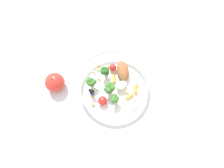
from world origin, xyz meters
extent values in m
plane|color=white|center=(0.00, 0.00, 0.00)|extent=(2.40, 2.40, 0.00)
cylinder|color=white|center=(-0.01, 0.00, 0.00)|extent=(0.22, 0.22, 0.01)
torus|color=white|center=(-0.01, 0.00, 0.04)|extent=(0.24, 0.24, 0.01)
ellipsoid|color=brown|center=(-0.03, 0.05, 0.03)|extent=(0.08, 0.07, 0.04)
cylinder|color=#7FAD5B|center=(0.01, -0.02, 0.02)|extent=(0.02, 0.02, 0.03)
sphere|color=#386B28|center=(0.01, -0.02, 0.04)|extent=(0.02, 0.02, 0.02)
sphere|color=#386B28|center=(0.01, -0.01, 0.05)|extent=(0.02, 0.02, 0.02)
sphere|color=#386B28|center=(0.01, -0.01, 0.05)|extent=(0.02, 0.02, 0.02)
sphere|color=#386B28|center=(0.00, -0.01, 0.05)|extent=(0.02, 0.02, 0.02)
sphere|color=#386B28|center=(0.00, -0.02, 0.04)|extent=(0.02, 0.02, 0.02)
sphere|color=#386B28|center=(0.00, -0.02, 0.05)|extent=(0.02, 0.02, 0.02)
sphere|color=#386B28|center=(0.01, -0.03, 0.05)|extent=(0.02, 0.02, 0.02)
sphere|color=#386B28|center=(0.01, -0.03, 0.05)|extent=(0.02, 0.02, 0.02)
cylinder|color=#8EB766|center=(-0.05, 0.00, 0.02)|extent=(0.01, 0.01, 0.03)
sphere|color=#23561E|center=(-0.04, 0.00, 0.04)|extent=(0.02, 0.02, 0.02)
sphere|color=#23561E|center=(-0.05, 0.00, 0.05)|extent=(0.02, 0.02, 0.02)
sphere|color=#23561E|center=(-0.06, 0.01, 0.04)|extent=(0.01, 0.01, 0.01)
sphere|color=#23561E|center=(-0.06, 0.00, 0.04)|extent=(0.02, 0.02, 0.02)
sphere|color=#23561E|center=(-0.06, -0.01, 0.05)|extent=(0.02, 0.02, 0.02)
sphere|color=#23561E|center=(-0.05, -0.01, 0.05)|extent=(0.02, 0.02, 0.02)
sphere|color=#23561E|center=(-0.05, -0.01, 0.05)|extent=(0.02, 0.02, 0.02)
cylinder|color=#8EB766|center=(-0.04, -0.06, 0.02)|extent=(0.01, 0.01, 0.02)
sphere|color=#386B28|center=(-0.04, -0.06, 0.04)|extent=(0.02, 0.02, 0.02)
sphere|color=#386B28|center=(-0.04, -0.05, 0.04)|extent=(0.02, 0.02, 0.02)
sphere|color=#386B28|center=(-0.05, -0.05, 0.04)|extent=(0.01, 0.01, 0.01)
sphere|color=#386B28|center=(-0.05, -0.06, 0.04)|extent=(0.02, 0.02, 0.02)
sphere|color=#386B28|center=(-0.05, -0.07, 0.04)|extent=(0.02, 0.02, 0.02)
sphere|color=#386B28|center=(-0.04, -0.06, 0.04)|extent=(0.02, 0.02, 0.02)
cylinder|color=#7FAD5B|center=(0.05, -0.02, 0.02)|extent=(0.01, 0.01, 0.02)
sphere|color=#386B28|center=(0.05, -0.02, 0.04)|extent=(0.02, 0.02, 0.02)
sphere|color=#386B28|center=(0.05, -0.02, 0.04)|extent=(0.02, 0.02, 0.02)
sphere|color=#386B28|center=(0.04, -0.02, 0.04)|extent=(0.02, 0.02, 0.02)
sphere|color=#386B28|center=(0.04, -0.03, 0.04)|extent=(0.02, 0.02, 0.02)
sphere|color=#386B28|center=(0.05, -0.03, 0.04)|extent=(0.02, 0.02, 0.02)
sphere|color=white|center=(0.02, 0.02, 0.03)|extent=(0.03, 0.03, 0.03)
sphere|color=white|center=(0.01, 0.03, 0.02)|extent=(0.03, 0.03, 0.03)
sphere|color=white|center=(0.01, 0.02, 0.02)|extent=(0.02, 0.02, 0.02)
sphere|color=white|center=(0.01, 0.01, 0.03)|extent=(0.03, 0.03, 0.03)
cube|color=yellow|center=(-0.02, -0.07, 0.01)|extent=(0.02, 0.02, 0.00)
cylinder|color=#1933B2|center=(-0.02, -0.07, 0.02)|extent=(0.02, 0.02, 0.02)
sphere|color=black|center=(-0.02, -0.07, 0.04)|extent=(0.01, 0.01, 0.01)
sphere|color=black|center=(-0.02, -0.08, 0.04)|extent=(0.01, 0.01, 0.01)
sphere|color=black|center=(-0.01, -0.07, 0.04)|extent=(0.01, 0.01, 0.01)
cylinder|color=orange|center=(0.06, 0.03, 0.01)|extent=(0.01, 0.03, 0.01)
cylinder|color=orange|center=(-0.02, 0.02, 0.01)|extent=(0.03, 0.02, 0.01)
cylinder|color=orange|center=(0.05, 0.06, 0.01)|extent=(0.03, 0.02, 0.01)
sphere|color=red|center=(0.03, -0.06, 0.02)|extent=(0.03, 0.03, 0.03)
sphere|color=red|center=(-0.06, 0.03, 0.02)|extent=(0.02, 0.02, 0.02)
sphere|color=tan|center=(-0.08, -0.01, 0.01)|extent=(0.01, 0.01, 0.01)
sphere|color=tan|center=(-0.05, 0.08, 0.01)|extent=(0.01, 0.01, 0.01)
sphere|color=#D1B775|center=(0.04, 0.03, 0.01)|extent=(0.01, 0.01, 0.01)
sphere|color=tan|center=(0.02, -0.09, 0.01)|extent=(0.01, 0.01, 0.01)
sphere|color=tan|center=(-0.10, -0.01, 0.01)|extent=(0.01, 0.01, 0.01)
sphere|color=tan|center=(0.03, 0.07, 0.01)|extent=(0.01, 0.01, 0.01)
sphere|color=tan|center=(-0.05, -0.03, 0.01)|extent=(0.01, 0.01, 0.01)
sphere|color=tan|center=(-0.08, -0.03, 0.01)|extent=(0.01, 0.01, 0.01)
sphere|color=#D1B775|center=(0.07, 0.04, 0.01)|extent=(0.01, 0.01, 0.01)
sphere|color=#D1B775|center=(-0.07, 0.02, 0.01)|extent=(0.01, 0.01, 0.01)
sphere|color=red|center=(-0.10, -0.16, 0.03)|extent=(0.07, 0.07, 0.07)
cylinder|color=brown|center=(-0.10, -0.16, 0.07)|extent=(0.00, 0.00, 0.01)
camera|label=1|loc=(0.22, -0.14, 0.70)|focal=35.45mm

